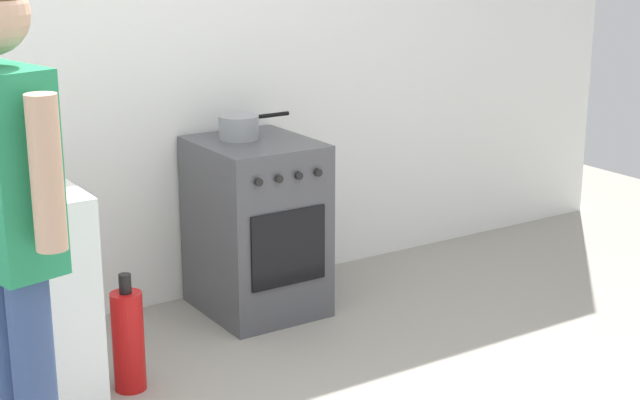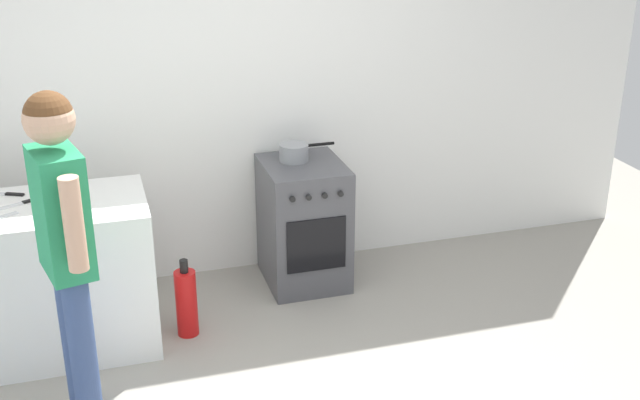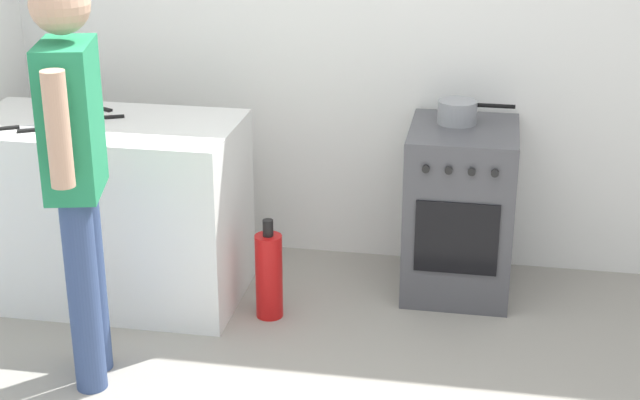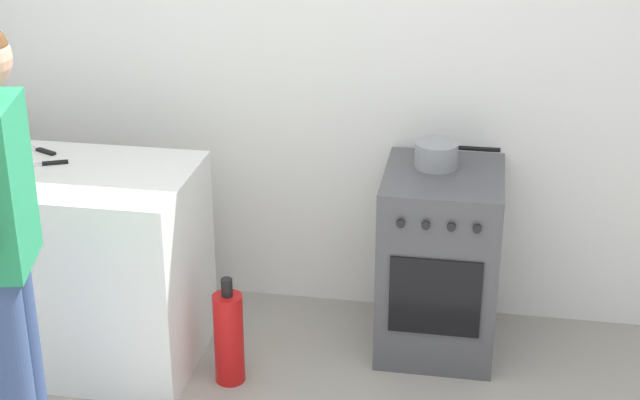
# 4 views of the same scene
# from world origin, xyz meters

# --- Properties ---
(back_wall) EXTENTS (6.00, 0.10, 2.60)m
(back_wall) POSITION_xyz_m (0.00, 1.95, 1.30)
(back_wall) COLOR white
(back_wall) RESTS_ON ground
(counter_unit) EXTENTS (1.30, 0.70, 0.90)m
(counter_unit) POSITION_xyz_m (-1.35, 1.20, 0.45)
(counter_unit) COLOR white
(counter_unit) RESTS_ON ground
(oven_left) EXTENTS (0.52, 0.62, 0.85)m
(oven_left) POSITION_xyz_m (0.35, 1.58, 0.43)
(oven_left) COLOR #4C4C51
(oven_left) RESTS_ON ground
(pot) EXTENTS (0.37, 0.19, 0.11)m
(pot) POSITION_xyz_m (0.31, 1.66, 0.91)
(pot) COLOR gray
(pot) RESTS_ON oven_left
(knife_bread) EXTENTS (0.33, 0.17, 0.01)m
(knife_bread) POSITION_xyz_m (-1.42, 1.23, 0.90)
(knife_bread) COLOR silver
(knife_bread) RESTS_ON counter_unit
(knife_chef) EXTENTS (0.29, 0.18, 0.01)m
(knife_chef) POSITION_xyz_m (-1.54, 1.04, 0.90)
(knife_chef) COLOR silver
(knife_chef) RESTS_ON counter_unit
(knife_carving) EXTENTS (0.31, 0.17, 0.01)m
(knife_carving) POSITION_xyz_m (-1.50, 1.44, 0.90)
(knife_carving) COLOR silver
(knife_carving) RESTS_ON counter_unit
(knife_utility) EXTENTS (0.23, 0.15, 0.01)m
(knife_utility) POSITION_xyz_m (-1.68, 1.04, 0.90)
(knife_utility) COLOR silver
(knife_utility) RESTS_ON counter_unit
(person) EXTENTS (0.27, 0.56, 1.73)m
(person) POSITION_xyz_m (-1.13, 0.42, 1.05)
(person) COLOR #384C7A
(person) RESTS_ON ground
(fire_extinguisher) EXTENTS (0.13, 0.13, 0.50)m
(fire_extinguisher) POSITION_xyz_m (-0.52, 1.10, 0.22)
(fire_extinguisher) COLOR red
(fire_extinguisher) RESTS_ON ground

